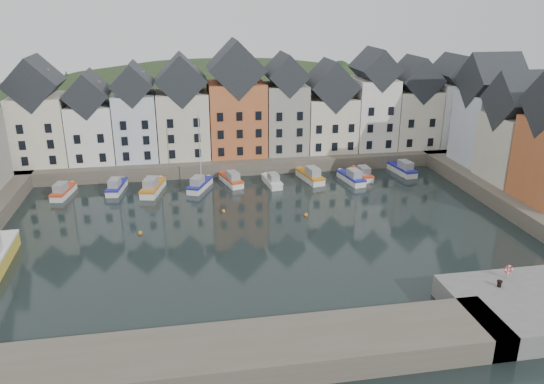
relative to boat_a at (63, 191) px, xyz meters
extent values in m
plane|color=black|center=(25.06, -17.68, -0.66)|extent=(260.00, 260.00, 0.00)
cube|color=#554F41|center=(25.06, 12.32, 0.34)|extent=(90.00, 16.00, 2.00)
cube|color=#554F41|center=(62.06, -14.68, 0.34)|extent=(14.00, 54.00, 2.00)
cube|color=#554F41|center=(15.06, -39.68, 0.34)|extent=(50.00, 6.00, 2.00)
ellipsoid|color=#22341A|center=(25.06, 38.32, -18.66)|extent=(153.60, 70.40, 64.00)
sphere|color=black|center=(11.12, 33.26, 8.04)|extent=(5.77, 5.77, 5.77)
sphere|color=black|center=(49.92, 43.07, 7.45)|extent=(5.27, 5.27, 5.27)
sphere|color=black|center=(56.88, 36.52, 7.22)|extent=(5.07, 5.07, 5.07)
sphere|color=black|center=(39.34, 37.52, 7.15)|extent=(5.01, 5.01, 5.01)
sphere|color=black|center=(-12.61, 38.93, 5.91)|extent=(3.94, 3.94, 3.94)
sphere|color=black|center=(53.39, 42.57, 7.39)|extent=(5.21, 5.21, 5.21)
sphere|color=black|center=(27.05, 40.97, 7.66)|extent=(5.45, 5.45, 5.45)
sphere|color=black|center=(62.86, 30.64, 6.54)|extent=(4.49, 4.49, 4.49)
cube|color=beige|center=(-4.11, 10.32, 6.37)|extent=(7.67, 8.00, 10.07)
cube|color=black|center=(-4.11, 10.32, 13.31)|extent=(7.67, 8.16, 7.67)
cube|color=white|center=(3.16, 10.32, 5.64)|extent=(6.56, 8.00, 8.61)
cube|color=black|center=(3.16, 10.32, 11.57)|extent=(6.56, 8.16, 6.56)
cube|color=silver|center=(9.69, 10.32, 6.34)|extent=(6.20, 8.00, 10.02)
cube|color=black|center=(9.69, 10.32, 12.89)|extent=(6.20, 8.16, 6.20)
cube|color=beige|center=(16.79, 10.32, 6.38)|extent=(7.70, 8.00, 10.08)
cube|color=black|center=(16.79, 10.32, 13.32)|extent=(7.70, 8.16, 7.70)
cube|color=#BD6336|center=(25.13, 10.32, 6.98)|extent=(8.69, 8.00, 11.28)
cube|color=black|center=(25.13, 10.32, 14.77)|extent=(8.69, 8.16, 8.69)
cube|color=gray|center=(32.84, 10.32, 6.73)|extent=(6.43, 8.00, 10.78)
cube|color=black|center=(32.84, 10.32, 13.71)|extent=(6.43, 8.16, 6.43)
cube|color=beige|center=(40.14, 10.32, 5.61)|extent=(7.88, 8.00, 8.56)
cube|color=black|center=(40.14, 10.32, 11.84)|extent=(7.88, 8.16, 7.88)
cube|color=white|center=(47.48, 10.32, 6.97)|extent=(6.50, 8.00, 11.27)
cube|color=black|center=(47.48, 10.32, 14.22)|extent=(6.50, 8.16, 6.50)
cube|color=beige|center=(54.49, 10.32, 6.00)|extent=(7.23, 8.00, 9.32)
cube|color=black|center=(54.49, 10.32, 12.45)|extent=(7.23, 8.16, 7.23)
cube|color=white|center=(61.34, 10.32, 6.50)|extent=(6.18, 8.00, 10.32)
cube|color=black|center=(61.34, 10.32, 13.18)|extent=(6.18, 8.16, 6.18)
cube|color=silver|center=(61.06, -1.41, 6.53)|extent=(7.47, 8.00, 10.38)
cube|color=black|center=(61.06, -1.41, 13.70)|extent=(7.62, 8.00, 8.00)
cube|color=beige|center=(61.06, -9.42, 5.78)|extent=(8.14, 8.00, 8.89)
cube|color=black|center=(61.06, -9.42, 12.20)|extent=(8.30, 8.00, 8.00)
sphere|color=#C47317|center=(21.06, -9.68, -0.51)|extent=(0.50, 0.50, 0.50)
sphere|color=#C47317|center=(31.06, -12.68, -0.51)|extent=(0.50, 0.50, 0.50)
sphere|color=#C47317|center=(11.06, -14.68, -0.51)|extent=(0.50, 0.50, 0.50)
cube|color=silver|center=(0.03, 0.18, -0.33)|extent=(2.67, 5.91, 1.04)
cube|color=#C4401C|center=(0.03, 0.18, 0.24)|extent=(2.78, 6.03, 0.24)
cube|color=gray|center=(-0.12, -0.66, 0.81)|extent=(1.70, 2.47, 1.14)
cube|color=silver|center=(7.01, 0.82, -0.33)|extent=(2.54, 5.91, 1.05)
cube|color=navy|center=(7.01, 0.82, 0.24)|extent=(2.65, 6.04, 0.24)
cube|color=gray|center=(6.89, -0.03, 0.81)|extent=(1.66, 2.46, 1.14)
cube|color=silver|center=(12.08, -0.54, -0.28)|extent=(3.43, 6.84, 1.20)
cube|color=#C47317|center=(12.08, -0.54, 0.37)|extent=(3.57, 6.99, 0.27)
cube|color=gray|center=(11.85, -1.50, 1.03)|extent=(2.10, 2.91, 1.31)
cube|color=silver|center=(18.56, -0.33, -0.33)|extent=(3.93, 6.00, 1.06)
cube|color=navy|center=(18.56, -0.33, 0.25)|extent=(4.07, 6.14, 0.24)
cube|color=gray|center=(18.21, -1.12, 0.83)|extent=(2.17, 2.67, 1.16)
cylinder|color=silver|center=(18.80, 0.20, 5.13)|extent=(0.14, 0.14, 10.62)
cube|color=silver|center=(23.12, 1.15, -0.33)|extent=(3.18, 5.98, 1.05)
cube|color=#C4401C|center=(23.12, 1.15, 0.24)|extent=(3.30, 6.11, 0.24)
cube|color=gray|center=(23.35, 0.32, 0.82)|extent=(1.90, 2.56, 1.15)
cube|color=silver|center=(28.90, -0.39, -0.35)|extent=(2.23, 5.56, 0.99)
cube|color=silver|center=(28.90, -0.39, 0.19)|extent=(2.33, 5.68, 0.23)
cube|color=gray|center=(28.99, -1.20, 0.73)|extent=(1.50, 2.29, 1.08)
cube|color=silver|center=(34.81, 0.64, -0.30)|extent=(3.13, 6.55, 1.16)
cube|color=#C47317|center=(34.81, 0.64, 0.33)|extent=(3.26, 6.70, 0.26)
cube|color=gray|center=(35.00, -0.28, 0.96)|extent=(1.95, 2.77, 1.26)
cube|color=silver|center=(40.62, -1.02, -0.32)|extent=(2.75, 6.11, 1.08)
cube|color=navy|center=(40.62, -1.02, 0.27)|extent=(2.86, 6.24, 0.25)
cube|color=gray|center=(40.77, -1.90, 0.86)|extent=(1.76, 2.56, 1.18)
cube|color=silver|center=(42.78, 0.47, -0.34)|extent=(1.89, 5.61, 1.02)
cube|color=#C4401C|center=(42.78, 0.47, 0.21)|extent=(1.99, 5.73, 0.23)
cube|color=gray|center=(42.81, -0.36, 0.77)|extent=(1.39, 2.27, 1.11)
cube|color=silver|center=(49.60, 1.53, -0.31)|extent=(2.69, 6.31, 1.12)
cube|color=navy|center=(49.60, 1.53, 0.30)|extent=(2.81, 6.44, 0.25)
cube|color=gray|center=(49.73, 0.62, 0.91)|extent=(1.76, 2.62, 1.22)
cylinder|color=black|center=(42.70, -35.58, 1.59)|extent=(0.36, 0.36, 0.50)
cylinder|color=black|center=(42.70, -35.58, 1.86)|extent=(0.48, 0.48, 0.08)
cube|color=gray|center=(44.23, -34.31, 1.89)|extent=(0.10, 0.10, 1.10)
torus|color=red|center=(44.23, -34.36, 2.24)|extent=(0.80, 0.14, 0.80)
camera|label=1|loc=(16.43, -71.76, 24.77)|focal=35.00mm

